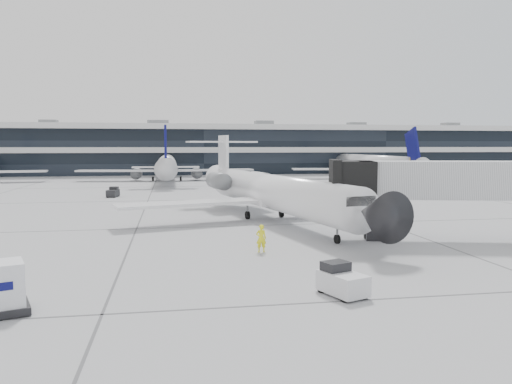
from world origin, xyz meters
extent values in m
plane|color=gray|center=(0.00, 0.00, 0.00)|extent=(220.00, 220.00, 0.00)
cube|color=black|center=(0.00, 82.00, 5.00)|extent=(170.00, 22.00, 10.00)
cylinder|color=white|center=(1.30, 1.82, 2.50)|extent=(8.13, 26.12, 2.93)
cone|color=black|center=(4.24, -12.44, 2.50)|extent=(3.49, 3.57, 2.93)
cone|color=white|center=(-1.68, 16.29, 2.82)|extent=(3.43, 3.97, 2.79)
cube|color=white|center=(-5.83, 1.46, 1.74)|extent=(12.27, 5.94, 0.24)
cube|color=white|center=(8.00, 4.31, 1.74)|extent=(12.22, 4.39, 0.24)
cylinder|color=slate|center=(-2.62, 10.10, 2.93)|extent=(2.34, 3.95, 1.63)
cylinder|color=slate|center=(1.63, 10.98, 2.93)|extent=(2.34, 3.95, 1.63)
cube|color=white|center=(-1.55, 15.65, 5.11)|extent=(0.87, 2.83, 4.89)
cube|color=white|center=(-1.64, 16.07, 6.84)|extent=(8.01, 3.28, 0.17)
cylinder|color=black|center=(3.38, -8.29, 0.30)|extent=(0.31, 0.64, 0.61)
cylinder|color=black|center=(-0.73, 3.62, 0.35)|extent=(0.40, 0.73, 0.70)
cylinder|color=black|center=(2.46, 4.27, 0.35)|extent=(0.40, 0.73, 0.70)
cube|color=silver|center=(11.75, -8.61, 4.13)|extent=(13.71, 5.74, 2.50)
cube|color=black|center=(5.03, -7.00, 4.04)|extent=(3.14, 3.57, 2.69)
cylinder|color=slate|center=(6.61, -7.38, 1.35)|extent=(0.42, 0.42, 2.69)
cube|color=black|center=(6.61, -7.38, 0.34)|extent=(1.99, 1.71, 0.67)
imported|color=#FDF91A|center=(-2.01, -10.02, 0.85)|extent=(0.63, 0.43, 1.70)
cube|color=silver|center=(-0.12, -19.22, 0.54)|extent=(1.95, 2.48, 0.89)
cube|color=black|center=(-0.29, -18.75, 1.13)|extent=(1.32, 1.21, 0.49)
cylinder|color=black|center=(-0.90, -18.67, 0.22)|extent=(0.32, 0.47, 0.43)
cylinder|color=black|center=(0.11, -18.29, 0.22)|extent=(0.32, 0.47, 0.43)
cylinder|color=black|center=(-0.36, -20.14, 0.22)|extent=(0.32, 0.47, 0.43)
cylinder|color=black|center=(0.66, -19.76, 0.22)|extent=(0.32, 0.47, 0.43)
cone|color=#F84A0D|center=(0.08, 16.34, 0.28)|extent=(0.37, 0.37, 0.57)
cube|color=#F84A0D|center=(0.08, 16.34, 0.02)|extent=(0.46, 0.46, 0.03)
cube|color=black|center=(-14.51, 25.25, 0.50)|extent=(1.57, 2.20, 0.82)
cube|color=black|center=(-14.41, 25.69, 1.04)|extent=(1.15, 1.01, 0.45)
cylinder|color=black|center=(-14.84, 26.06, 0.20)|extent=(0.24, 0.42, 0.40)
cylinder|color=black|center=(-13.87, 25.85, 0.20)|extent=(0.24, 0.42, 0.40)
cylinder|color=black|center=(-15.15, 24.64, 0.20)|extent=(0.24, 0.42, 0.40)
cylinder|color=black|center=(-14.17, 24.43, 0.20)|extent=(0.24, 0.42, 0.40)
camera|label=1|loc=(-7.34, -39.20, 6.41)|focal=35.00mm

